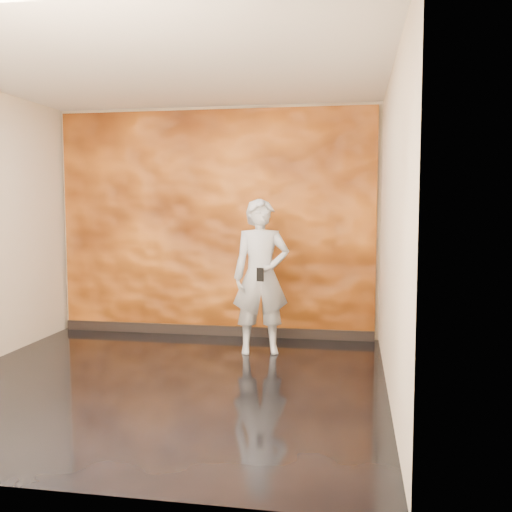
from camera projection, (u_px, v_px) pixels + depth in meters
The scene contains 5 objects.
room at pixel (161, 229), 5.06m from camera, with size 4.02×4.02×2.81m.
feature_wall at pixel (214, 224), 6.99m from camera, with size 3.90×0.06×2.75m, color orange.
baseboard at pixel (214, 330), 7.06m from camera, with size 3.90×0.04×0.12m, color black.
man at pixel (261, 276), 6.16m from camera, with size 0.61×0.40×1.68m, color #90969E.
phone at pixel (260, 275), 5.90m from camera, with size 0.08×0.02×0.14m, color black.
Camera 1 is at (1.70, -4.84, 1.61)m, focal length 40.00 mm.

